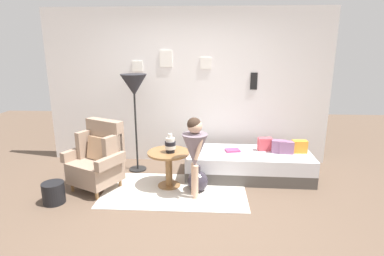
{
  "coord_description": "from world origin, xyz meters",
  "views": [
    {
      "loc": [
        0.4,
        -3.29,
        1.97
      ],
      "look_at": [
        0.15,
        0.95,
        0.85
      ],
      "focal_mm": 28.77,
      "sensor_mm": 36.0,
      "label": 1
    }
  ],
  "objects_px": {
    "armchair": "(98,158)",
    "floor_lamp": "(134,88)",
    "daybed": "(248,164)",
    "magazine_basket": "(54,193)",
    "demijohn_near": "(198,181)",
    "side_table": "(169,161)",
    "person_child": "(195,147)",
    "book_on_daybed": "(233,150)",
    "vase_striped": "(170,145)"
  },
  "relations": [
    {
      "from": "side_table",
      "to": "person_child",
      "type": "distance_m",
      "value": 0.59
    },
    {
      "from": "armchair",
      "to": "floor_lamp",
      "type": "relative_size",
      "value": 0.62
    },
    {
      "from": "vase_striped",
      "to": "book_on_daybed",
      "type": "xyz_separation_m",
      "value": [
        0.91,
        0.48,
        -0.23
      ]
    },
    {
      "from": "vase_striped",
      "to": "armchair",
      "type": "bearing_deg",
      "value": -176.72
    },
    {
      "from": "person_child",
      "to": "magazine_basket",
      "type": "distance_m",
      "value": 1.92
    },
    {
      "from": "armchair",
      "to": "demijohn_near",
      "type": "height_order",
      "value": "armchair"
    },
    {
      "from": "daybed",
      "to": "side_table",
      "type": "xyz_separation_m",
      "value": [
        -1.18,
        -0.42,
        0.19
      ]
    },
    {
      "from": "armchair",
      "to": "vase_striped",
      "type": "relative_size",
      "value": 3.55
    },
    {
      "from": "side_table",
      "to": "floor_lamp",
      "type": "distance_m",
      "value": 1.28
    },
    {
      "from": "person_child",
      "to": "demijohn_near",
      "type": "height_order",
      "value": "person_child"
    },
    {
      "from": "magazine_basket",
      "to": "book_on_daybed",
      "type": "bearing_deg",
      "value": 23.6
    },
    {
      "from": "floor_lamp",
      "to": "book_on_daybed",
      "type": "height_order",
      "value": "floor_lamp"
    },
    {
      "from": "floor_lamp",
      "to": "book_on_daybed",
      "type": "relative_size",
      "value": 7.12
    },
    {
      "from": "armchair",
      "to": "book_on_daybed",
      "type": "bearing_deg",
      "value": 15.6
    },
    {
      "from": "daybed",
      "to": "person_child",
      "type": "distance_m",
      "value": 1.19
    },
    {
      "from": "vase_striped",
      "to": "book_on_daybed",
      "type": "distance_m",
      "value": 1.05
    },
    {
      "from": "daybed",
      "to": "demijohn_near",
      "type": "bearing_deg",
      "value": -144.65
    },
    {
      "from": "armchair",
      "to": "floor_lamp",
      "type": "xyz_separation_m",
      "value": [
        0.39,
        0.68,
        0.91
      ]
    },
    {
      "from": "armchair",
      "to": "daybed",
      "type": "distance_m",
      "value": 2.25
    },
    {
      "from": "book_on_daybed",
      "to": "magazine_basket",
      "type": "height_order",
      "value": "book_on_daybed"
    },
    {
      "from": "person_child",
      "to": "demijohn_near",
      "type": "bearing_deg",
      "value": 80.25
    },
    {
      "from": "daybed",
      "to": "book_on_daybed",
      "type": "xyz_separation_m",
      "value": [
        -0.24,
        0.04,
        0.22
      ]
    },
    {
      "from": "daybed",
      "to": "person_child",
      "type": "height_order",
      "value": "person_child"
    },
    {
      "from": "magazine_basket",
      "to": "armchair",
      "type": "bearing_deg",
      "value": 48.59
    },
    {
      "from": "side_table",
      "to": "person_child",
      "type": "xyz_separation_m",
      "value": [
        0.39,
        -0.31,
        0.32
      ]
    },
    {
      "from": "vase_striped",
      "to": "floor_lamp",
      "type": "bearing_deg",
      "value": 135.54
    },
    {
      "from": "book_on_daybed",
      "to": "side_table",
      "type": "bearing_deg",
      "value": -154.08
    },
    {
      "from": "side_table",
      "to": "book_on_daybed",
      "type": "xyz_separation_m",
      "value": [
        0.94,
        0.46,
        0.03
      ]
    },
    {
      "from": "armchair",
      "to": "daybed",
      "type": "height_order",
      "value": "armchair"
    },
    {
      "from": "demijohn_near",
      "to": "armchair",
      "type": "bearing_deg",
      "value": 178.4
    },
    {
      "from": "daybed",
      "to": "magazine_basket",
      "type": "bearing_deg",
      "value": -159.11
    },
    {
      "from": "armchair",
      "to": "person_child",
      "type": "height_order",
      "value": "person_child"
    },
    {
      "from": "armchair",
      "to": "demijohn_near",
      "type": "xyz_separation_m",
      "value": [
        1.41,
        -0.04,
        -0.29
      ]
    },
    {
      "from": "armchair",
      "to": "magazine_basket",
      "type": "height_order",
      "value": "armchair"
    },
    {
      "from": "side_table",
      "to": "magazine_basket",
      "type": "xyz_separation_m",
      "value": [
        -1.43,
        -0.58,
        -0.25
      ]
    },
    {
      "from": "daybed",
      "to": "floor_lamp",
      "type": "relative_size",
      "value": 1.22
    },
    {
      "from": "person_child",
      "to": "demijohn_near",
      "type": "xyz_separation_m",
      "value": [
        0.03,
        0.19,
        -0.56
      ]
    },
    {
      "from": "armchair",
      "to": "demijohn_near",
      "type": "distance_m",
      "value": 1.44
    },
    {
      "from": "daybed",
      "to": "book_on_daybed",
      "type": "relative_size",
      "value": 8.72
    },
    {
      "from": "floor_lamp",
      "to": "magazine_basket",
      "type": "bearing_deg",
      "value": -125.24
    },
    {
      "from": "side_table",
      "to": "book_on_daybed",
      "type": "bearing_deg",
      "value": 25.92
    },
    {
      "from": "vase_striped",
      "to": "person_child",
      "type": "distance_m",
      "value": 0.46
    },
    {
      "from": "floor_lamp",
      "to": "magazine_basket",
      "type": "xyz_separation_m",
      "value": [
        -0.83,
        -1.17,
        -1.21
      ]
    },
    {
      "from": "armchair",
      "to": "side_table",
      "type": "bearing_deg",
      "value": 4.78
    },
    {
      "from": "book_on_daybed",
      "to": "floor_lamp",
      "type": "bearing_deg",
      "value": 174.85
    },
    {
      "from": "daybed",
      "to": "book_on_daybed",
      "type": "height_order",
      "value": "book_on_daybed"
    },
    {
      "from": "demijohn_near",
      "to": "magazine_basket",
      "type": "height_order",
      "value": "demijohn_near"
    },
    {
      "from": "vase_striped",
      "to": "book_on_daybed",
      "type": "bearing_deg",
      "value": 27.88
    },
    {
      "from": "side_table",
      "to": "floor_lamp",
      "type": "bearing_deg",
      "value": 135.28
    },
    {
      "from": "vase_striped",
      "to": "demijohn_near",
      "type": "bearing_deg",
      "value": -14.11
    }
  ]
}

